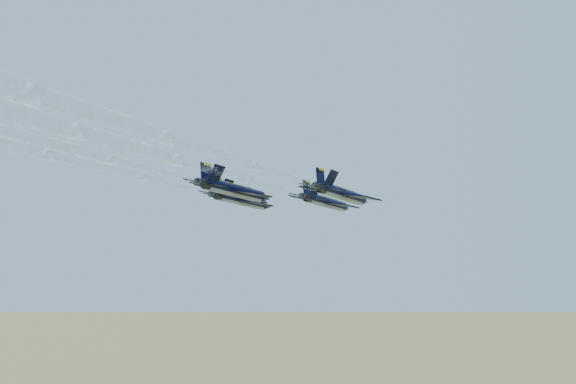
% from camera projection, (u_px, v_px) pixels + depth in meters
% --- Properties ---
extents(jet_lead, '(13.29, 18.33, 4.55)m').
position_uv_depth(jet_lead, '(327.00, 202.00, 118.06)').
color(jet_lead, black).
extents(jet_left, '(13.29, 18.33, 4.55)m').
position_uv_depth(jet_left, '(242.00, 200.00, 113.47)').
color(jet_left, black).
extents(jet_right, '(13.29, 18.33, 4.55)m').
position_uv_depth(jet_right, '(343.00, 194.00, 101.88)').
color(jet_right, black).
extents(jet_slot, '(13.29, 18.33, 4.55)m').
position_uv_depth(jet_slot, '(236.00, 191.00, 96.06)').
color(jet_slot, black).
extents(smoke_trail_lead, '(30.59, 79.37, 3.27)m').
position_uv_depth(smoke_trail_lead, '(18.00, 158.00, 63.51)').
color(smoke_trail_lead, white).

